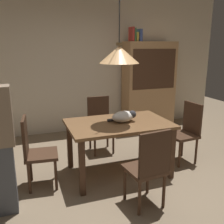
{
  "coord_description": "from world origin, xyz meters",
  "views": [
    {
      "loc": [
        -1.19,
        -2.59,
        1.78
      ],
      "look_at": [
        0.02,
        0.73,
        0.85
      ],
      "focal_mm": 40.96,
      "sensor_mm": 36.0,
      "label": 1
    }
  ],
  "objects_px": {
    "cat_sleeping": "(124,116)",
    "book_red_tall": "(131,34)",
    "dining_table": "(119,129)",
    "book_yellow_short": "(136,37)",
    "book_blue_wide": "(139,35)",
    "chair_far_back": "(100,122)",
    "chair_left_side": "(35,149)",
    "book_green_slim": "(134,35)",
    "hutch_bookcase": "(149,87)",
    "chair_near_front": "(149,166)",
    "chair_right_side": "(186,130)",
    "pendant_lamp": "(119,54)"
  },
  "relations": [
    {
      "from": "chair_left_side",
      "to": "book_green_slim",
      "type": "distance_m",
      "value": 3.15
    },
    {
      "from": "chair_left_side",
      "to": "book_green_slim",
      "type": "relative_size",
      "value": 3.58
    },
    {
      "from": "chair_far_back",
      "to": "dining_table",
      "type": "bearing_deg",
      "value": -90.1
    },
    {
      "from": "pendant_lamp",
      "to": "book_yellow_short",
      "type": "relative_size",
      "value": 6.5
    },
    {
      "from": "cat_sleeping",
      "to": "book_blue_wide",
      "type": "relative_size",
      "value": 1.67
    },
    {
      "from": "chair_right_side",
      "to": "cat_sleeping",
      "type": "bearing_deg",
      "value": -179.82
    },
    {
      "from": "dining_table",
      "to": "book_yellow_short",
      "type": "bearing_deg",
      "value": 59.16
    },
    {
      "from": "chair_far_back",
      "to": "chair_right_side",
      "type": "height_order",
      "value": "same"
    },
    {
      "from": "chair_far_back",
      "to": "chair_left_side",
      "type": "xyz_separation_m",
      "value": [
        -1.13,
        -0.87,
        0.0
      ]
    },
    {
      "from": "chair_near_front",
      "to": "hutch_bookcase",
      "type": "relative_size",
      "value": 0.5
    },
    {
      "from": "chair_left_side",
      "to": "book_blue_wide",
      "type": "xyz_separation_m",
      "value": [
        2.26,
        1.78,
        1.46
      ]
    },
    {
      "from": "pendant_lamp",
      "to": "book_red_tall",
      "type": "relative_size",
      "value": 4.64
    },
    {
      "from": "book_yellow_short",
      "to": "dining_table",
      "type": "bearing_deg",
      "value": -120.84
    },
    {
      "from": "dining_table",
      "to": "chair_near_front",
      "type": "height_order",
      "value": "chair_near_front"
    },
    {
      "from": "chair_far_back",
      "to": "hutch_bookcase",
      "type": "xyz_separation_m",
      "value": [
        1.39,
        0.91,
        0.38
      ]
    },
    {
      "from": "chair_far_back",
      "to": "hutch_bookcase",
      "type": "relative_size",
      "value": 0.5
    },
    {
      "from": "hutch_bookcase",
      "to": "chair_left_side",
      "type": "bearing_deg",
      "value": -144.87
    },
    {
      "from": "chair_far_back",
      "to": "book_blue_wide",
      "type": "bearing_deg",
      "value": 38.77
    },
    {
      "from": "chair_left_side",
      "to": "book_yellow_short",
      "type": "distance_m",
      "value": 3.16
    },
    {
      "from": "book_green_slim",
      "to": "book_yellow_short",
      "type": "distance_m",
      "value": 0.06
    },
    {
      "from": "dining_table",
      "to": "book_blue_wide",
      "type": "bearing_deg",
      "value": 57.65
    },
    {
      "from": "book_green_slim",
      "to": "chair_left_side",
      "type": "bearing_deg",
      "value": -140.33
    },
    {
      "from": "chair_far_back",
      "to": "book_green_slim",
      "type": "distance_m",
      "value": 2.0
    },
    {
      "from": "chair_left_side",
      "to": "book_blue_wide",
      "type": "distance_m",
      "value": 3.22
    },
    {
      "from": "pendant_lamp",
      "to": "book_blue_wide",
      "type": "xyz_separation_m",
      "value": [
        1.13,
        1.79,
        0.31
      ]
    },
    {
      "from": "chair_left_side",
      "to": "book_red_tall",
      "type": "height_order",
      "value": "book_red_tall"
    },
    {
      "from": "chair_near_front",
      "to": "book_red_tall",
      "type": "distance_m",
      "value": 3.19
    },
    {
      "from": "chair_near_front",
      "to": "book_red_tall",
      "type": "height_order",
      "value": "book_red_tall"
    },
    {
      "from": "chair_left_side",
      "to": "chair_right_side",
      "type": "bearing_deg",
      "value": -0.04
    },
    {
      "from": "dining_table",
      "to": "book_yellow_short",
      "type": "height_order",
      "value": "book_yellow_short"
    },
    {
      "from": "hutch_bookcase",
      "to": "book_blue_wide",
      "type": "height_order",
      "value": "book_blue_wide"
    },
    {
      "from": "cat_sleeping",
      "to": "book_green_slim",
      "type": "xyz_separation_m",
      "value": [
        0.94,
        1.78,
        1.15
      ]
    },
    {
      "from": "chair_left_side",
      "to": "chair_far_back",
      "type": "bearing_deg",
      "value": 37.61
    },
    {
      "from": "pendant_lamp",
      "to": "book_red_tall",
      "type": "height_order",
      "value": "pendant_lamp"
    },
    {
      "from": "chair_far_back",
      "to": "cat_sleeping",
      "type": "relative_size",
      "value": 2.32
    },
    {
      "from": "hutch_bookcase",
      "to": "book_blue_wide",
      "type": "xyz_separation_m",
      "value": [
        -0.27,
        0.0,
        1.08
      ]
    },
    {
      "from": "chair_near_front",
      "to": "book_red_tall",
      "type": "bearing_deg",
      "value": 70.23
    },
    {
      "from": "dining_table",
      "to": "book_red_tall",
      "type": "height_order",
      "value": "book_red_tall"
    },
    {
      "from": "dining_table",
      "to": "chair_far_back",
      "type": "distance_m",
      "value": 0.89
    },
    {
      "from": "dining_table",
      "to": "cat_sleeping",
      "type": "xyz_separation_m",
      "value": [
        0.08,
        0.0,
        0.18
      ]
    },
    {
      "from": "chair_near_front",
      "to": "chair_right_side",
      "type": "height_order",
      "value": "same"
    },
    {
      "from": "chair_right_side",
      "to": "book_red_tall",
      "type": "distance_m",
      "value": 2.32
    },
    {
      "from": "pendant_lamp",
      "to": "book_blue_wide",
      "type": "distance_m",
      "value": 2.14
    },
    {
      "from": "chair_far_back",
      "to": "chair_left_side",
      "type": "distance_m",
      "value": 1.43
    },
    {
      "from": "chair_right_side",
      "to": "hutch_bookcase",
      "type": "bearing_deg",
      "value": 81.43
    },
    {
      "from": "hutch_bookcase",
      "to": "book_yellow_short",
      "type": "height_order",
      "value": "book_yellow_short"
    },
    {
      "from": "chair_near_front",
      "to": "chair_far_back",
      "type": "bearing_deg",
      "value": 90.23
    },
    {
      "from": "cat_sleeping",
      "to": "book_red_tall",
      "type": "xyz_separation_m",
      "value": [
        0.89,
        1.78,
        1.16
      ]
    },
    {
      "from": "book_green_slim",
      "to": "pendant_lamp",
      "type": "bearing_deg",
      "value": -119.61
    },
    {
      "from": "dining_table",
      "to": "chair_right_side",
      "type": "xyz_separation_m",
      "value": [
        1.13,
        0.01,
        -0.14
      ]
    }
  ]
}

